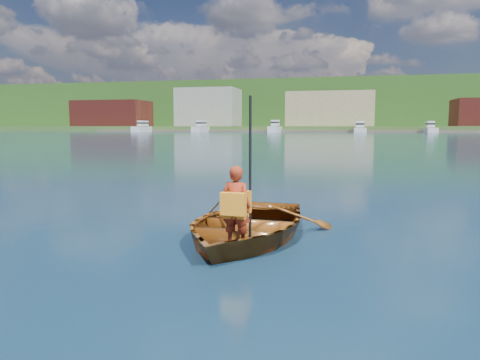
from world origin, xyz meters
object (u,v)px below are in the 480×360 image
object	(u,v)px
rowboat	(245,225)
child_paddler	(236,205)
marina_yachts	(347,128)
dock	(319,131)

from	to	relation	value
rowboat	child_paddler	distance (m)	1.02
rowboat	marina_yachts	distance (m)	142.35
marina_yachts	rowboat	bearing A→B (deg)	-90.38
child_paddler	dock	xyz separation A→B (m)	(-7.92, 147.95, -0.26)
child_paddler	dock	size ratio (longest dim) A/B	0.01
rowboat	child_paddler	size ratio (longest dim) A/B	1.80
rowboat	marina_yachts	xyz separation A→B (m)	(0.94, 142.35, 1.15)
dock	marina_yachts	xyz separation A→B (m)	(8.79, -4.69, 0.95)
child_paddler	marina_yachts	distance (m)	143.26
rowboat	dock	xyz separation A→B (m)	(-7.85, 147.04, 0.19)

